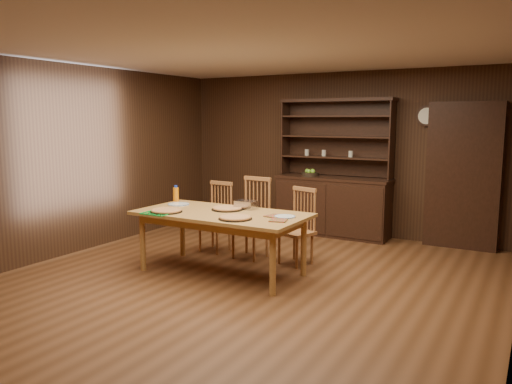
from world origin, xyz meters
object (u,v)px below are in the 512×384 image
Objects in this scene: dining_table at (221,218)px; chair_right at (299,224)px; china_hutch at (333,198)px; chair_left at (218,214)px; chair_center at (253,215)px; juice_bottle at (176,194)px.

dining_table is 2.09× the size of chair_right.
china_hutch is 2.62m from dining_table.
chair_center is at bearing 0.67° from chair_left.
china_hutch is 1.74m from chair_right.
chair_center is 1.10× the size of chair_right.
chair_center is (-0.47, -1.74, -0.02)m from china_hutch.
chair_center is (0.61, -0.03, 0.06)m from chair_left.
chair_right is (0.68, 0.01, -0.05)m from chair_center.
chair_left is 0.69m from juice_bottle.
chair_left is 0.61m from chair_center.
dining_table is 1.11m from chair_left.
chair_center is (-0.05, 0.85, -0.10)m from dining_table.
chair_right is at bearing -83.13° from china_hutch.
juice_bottle is (-0.99, 0.37, 0.17)m from dining_table.
china_hutch is 2.22× the size of chair_left.
chair_left is at bearing -122.32° from china_hutch.
chair_left reaches higher than juice_bottle.
juice_bottle is at bearing -149.61° from chair_center.
chair_center is 4.98× the size of juice_bottle.
china_hutch reaches higher than juice_bottle.
chair_right is at bearing 4.72° from chair_center.
chair_right is at bearing 2.81° from chair_left.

